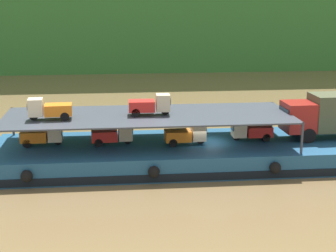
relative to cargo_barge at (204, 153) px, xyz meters
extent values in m
plane|color=brown|center=(0.00, 0.03, -0.75)|extent=(400.00, 400.00, 0.00)
cube|color=navy|center=(0.00, 0.03, 0.00)|extent=(28.19, 7.35, 1.50)
cube|color=black|center=(0.00, -3.67, -0.40)|extent=(27.63, 0.06, 0.50)
sphere|color=black|center=(-11.28, -3.86, 0.10)|extent=(0.72, 0.72, 0.72)
sphere|color=black|center=(-3.76, -3.86, 0.10)|extent=(0.72, 0.72, 0.72)
sphere|color=black|center=(3.76, -3.86, 0.10)|extent=(0.72, 0.72, 0.72)
cube|color=maroon|center=(6.50, 0.15, 2.35)|extent=(2.07, 2.24, 2.00)
cube|color=#192833|center=(5.47, 0.12, 2.70)|extent=(0.12, 1.84, 0.60)
cylinder|color=black|center=(6.87, 1.17, 1.25)|extent=(1.01, 0.31, 1.00)
cylinder|color=black|center=(6.93, -0.85, 1.25)|extent=(1.01, 0.31, 1.00)
cylinder|color=#383D47|center=(5.61, 3.22, 1.75)|extent=(0.16, 0.16, 2.00)
cylinder|color=#383D47|center=(5.61, -3.17, 1.75)|extent=(0.16, 0.16, 2.00)
cylinder|color=#383D47|center=(-13.21, 3.22, 1.75)|extent=(0.16, 0.16, 2.00)
cube|color=#383D47|center=(-3.80, 0.03, 2.70)|extent=(18.99, 6.55, 0.10)
cube|color=orange|center=(-11.38, 0.45, 1.38)|extent=(1.71, 1.21, 0.70)
cube|color=beige|center=(-9.98, 0.44, 1.58)|extent=(0.91, 1.01, 1.10)
cube|color=#19232D|center=(-9.51, 0.44, 1.69)|extent=(0.04, 0.85, 0.38)
cylinder|color=black|center=(-9.83, 0.44, 1.03)|extent=(0.56, 0.14, 0.56)
cylinder|color=black|center=(-11.79, -0.08, 1.03)|extent=(0.56, 0.14, 0.56)
cylinder|color=black|center=(-11.78, 0.98, 1.03)|extent=(0.56, 0.14, 0.56)
cube|color=red|center=(-6.75, 0.15, 1.38)|extent=(1.76, 1.28, 0.70)
cube|color=#C6B793|center=(-5.35, 0.22, 1.58)|extent=(0.95, 1.04, 1.10)
cube|color=#19232D|center=(-4.88, 0.24, 1.69)|extent=(0.08, 0.85, 0.38)
cylinder|color=black|center=(-5.20, 0.23, 1.03)|extent=(0.57, 0.17, 0.56)
cylinder|color=black|center=(-7.12, -0.40, 1.03)|extent=(0.57, 0.17, 0.56)
cylinder|color=black|center=(-7.17, 0.66, 1.03)|extent=(0.57, 0.17, 0.56)
cube|color=orange|center=(-1.89, -0.38, 1.38)|extent=(1.74, 1.26, 0.70)
cube|color=beige|center=(-0.49, -0.33, 1.58)|extent=(0.94, 1.03, 1.10)
cube|color=#19232D|center=(-0.02, -0.31, 1.69)|extent=(0.07, 0.85, 0.38)
cylinder|color=black|center=(-0.34, -0.32, 1.03)|extent=(0.56, 0.16, 0.56)
cylinder|color=black|center=(-2.27, -0.92, 1.03)|extent=(0.56, 0.16, 0.56)
cylinder|color=black|center=(-2.31, 0.14, 1.03)|extent=(0.56, 0.16, 0.56)
cube|color=red|center=(3.81, 0.26, 1.38)|extent=(1.71, 1.21, 0.70)
cube|color=beige|center=(2.41, 0.26, 1.58)|extent=(0.91, 1.00, 1.10)
cube|color=#19232D|center=(1.94, 0.25, 1.69)|extent=(0.04, 0.85, 0.38)
cylinder|color=black|center=(2.26, 0.26, 1.03)|extent=(0.56, 0.14, 0.56)
cylinder|color=black|center=(4.20, 0.80, 1.03)|extent=(0.56, 0.14, 0.56)
cylinder|color=black|center=(4.21, -0.26, 1.03)|extent=(0.56, 0.14, 0.56)
cube|color=orange|center=(-9.58, -0.67, 3.38)|extent=(1.76, 1.29, 0.70)
cube|color=beige|center=(-10.98, -0.74, 3.58)|extent=(0.95, 1.05, 1.10)
cube|color=#19232D|center=(-11.45, -0.77, 3.69)|extent=(0.08, 0.85, 0.38)
cylinder|color=black|center=(-11.13, -0.75, 3.03)|extent=(0.57, 0.17, 0.56)
cylinder|color=black|center=(-9.21, -0.12, 3.03)|extent=(0.57, 0.17, 0.56)
cylinder|color=black|center=(-9.16, -1.18, 3.03)|extent=(0.57, 0.17, 0.56)
cube|color=red|center=(-4.24, -0.04, 3.38)|extent=(1.73, 1.25, 0.70)
cube|color=#C6B793|center=(-2.84, -0.08, 3.58)|extent=(0.93, 1.02, 1.10)
cube|color=#19232D|center=(-2.37, -0.09, 3.69)|extent=(0.06, 0.85, 0.38)
cylinder|color=black|center=(-2.69, -0.08, 3.03)|extent=(0.56, 0.15, 0.56)
cylinder|color=black|center=(-4.66, -0.56, 3.03)|extent=(0.56, 0.15, 0.56)
cylinder|color=black|center=(-4.63, 0.50, 3.03)|extent=(0.56, 0.15, 0.56)
camera|label=1|loc=(-6.02, -33.84, 10.49)|focal=56.22mm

